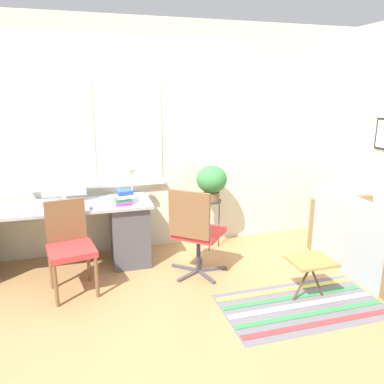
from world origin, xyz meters
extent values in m
plane|color=tan|center=(0.00, 0.00, 0.00)|extent=(14.00, 14.00, 0.00)
cube|color=beige|center=(0.00, 0.71, 1.35)|extent=(9.00, 0.06, 2.70)
cube|color=white|center=(-0.72, 0.68, 1.44)|extent=(0.71, 0.02, 1.25)
cube|color=white|center=(-0.72, 0.67, 1.44)|extent=(0.64, 0.01, 1.18)
cube|color=white|center=(0.05, 0.68, 1.44)|extent=(0.71, 0.02, 1.25)
cube|color=white|center=(0.05, 0.67, 1.44)|extent=(0.64, 0.01, 1.18)
cube|color=white|center=(-0.34, 0.68, 0.83)|extent=(1.54, 0.11, 0.04)
cube|color=#9EA3A8|center=(-0.88, 0.32, 0.71)|extent=(2.13, 0.63, 0.03)
cube|color=#4C4C51|center=(-0.06, 0.32, 0.35)|extent=(0.40, 0.55, 0.69)
cylinder|color=silver|center=(-0.72, 0.40, 0.73)|extent=(0.15, 0.15, 0.02)
cylinder|color=silver|center=(-0.72, 0.40, 0.77)|extent=(0.04, 0.04, 0.07)
cube|color=silver|center=(-0.72, 0.41, 1.00)|extent=(0.46, 0.02, 0.40)
cube|color=silver|center=(-0.72, 0.40, 1.00)|extent=(0.44, 0.01, 0.38)
cube|color=slate|center=(-0.71, 0.14, 0.74)|extent=(0.32, 0.15, 0.02)
ellipsoid|color=slate|center=(-0.46, 0.11, 0.74)|extent=(0.04, 0.06, 0.03)
cylinder|color=#BCB299|center=(0.01, 0.42, 0.73)|extent=(0.15, 0.15, 0.01)
cylinder|color=#BCB299|center=(0.01, 0.42, 0.88)|extent=(0.02, 0.02, 0.29)
ellipsoid|color=#BCB299|center=(0.01, 0.42, 1.05)|extent=(0.09, 0.09, 0.06)
cube|color=purple|center=(-0.12, 0.17, 0.74)|extent=(0.17, 0.16, 0.03)
cube|color=green|center=(-0.12, 0.17, 0.78)|extent=(0.19, 0.12, 0.03)
cube|color=white|center=(-0.10, 0.18, 0.81)|extent=(0.17, 0.15, 0.04)
cube|color=#2851B2|center=(-0.10, 0.19, 0.86)|extent=(0.18, 0.17, 0.04)
cylinder|color=brown|center=(-0.81, -0.48, 0.22)|extent=(0.04, 0.04, 0.43)
cylinder|color=brown|center=(-0.45, -0.41, 0.22)|extent=(0.04, 0.04, 0.43)
cylinder|color=brown|center=(-0.88, -0.12, 0.22)|extent=(0.04, 0.04, 0.43)
cylinder|color=brown|center=(-0.52, -0.05, 0.22)|extent=(0.04, 0.04, 0.43)
cube|color=red|center=(-0.67, -0.27, 0.44)|extent=(0.49, 0.47, 0.06)
cube|color=brown|center=(-0.71, -0.06, 0.68)|extent=(0.38, 0.10, 0.42)
cube|color=#47474C|center=(0.49, -0.08, 0.01)|extent=(0.27, 0.23, 0.03)
cube|color=#47474C|center=(0.48, -0.26, 0.01)|extent=(0.29, 0.20, 0.03)
cube|color=#47474C|center=(0.65, -0.33, 0.01)|extent=(0.11, 0.32, 0.03)
cube|color=#47474C|center=(0.77, -0.19, 0.01)|extent=(0.32, 0.06, 0.03)
cube|color=#47474C|center=(0.68, -0.03, 0.01)|extent=(0.15, 0.31, 0.03)
cylinder|color=#333338|center=(0.62, -0.18, 0.23)|extent=(0.04, 0.04, 0.40)
cube|color=red|center=(0.62, -0.18, 0.46)|extent=(0.65, 0.65, 0.06)
cube|color=brown|center=(0.46, -0.36, 0.72)|extent=(0.36, 0.31, 0.47)
cube|color=#9EA8B2|center=(2.53, -0.59, 0.22)|extent=(0.83, 1.13, 0.43)
cube|color=#9EA8B2|center=(2.19, -0.59, 0.62)|extent=(0.16, 1.13, 0.38)
cube|color=olive|center=(2.53, 0.02, 0.32)|extent=(0.83, 0.09, 0.64)
cylinder|color=#333338|center=(0.96, 0.42, 0.61)|extent=(0.24, 0.24, 0.02)
cylinder|color=#333338|center=(1.06, 0.42, 0.30)|extent=(0.01, 0.01, 0.60)
cylinder|color=#333338|center=(0.91, 0.50, 0.30)|extent=(0.01, 0.01, 0.60)
cylinder|color=#333338|center=(0.91, 0.33, 0.30)|extent=(0.01, 0.01, 0.60)
cylinder|color=brown|center=(0.96, 0.42, 0.67)|extent=(0.19, 0.19, 0.11)
ellipsoid|color=#388442|center=(0.96, 0.42, 0.88)|extent=(0.37, 0.37, 0.33)
cube|color=slate|center=(1.33, -1.08, 0.00)|extent=(1.48, 0.80, 0.01)
cube|color=#C63838|center=(1.33, -1.37, 0.01)|extent=(1.45, 0.06, 0.00)
cube|color=#388E4C|center=(1.33, -1.23, 0.01)|extent=(1.45, 0.06, 0.00)
cube|color=white|center=(1.33, -1.08, 0.01)|extent=(1.45, 0.06, 0.00)
cube|color=#388E4C|center=(1.33, -0.94, 0.01)|extent=(1.45, 0.06, 0.00)
cube|color=#DBCC4C|center=(1.33, -0.79, 0.01)|extent=(1.45, 0.06, 0.00)
cube|color=olive|center=(1.46, -0.98, 0.38)|extent=(0.39, 0.34, 0.02)
cylinder|color=#4C3D2D|center=(1.39, -0.98, 0.18)|extent=(0.20, 0.02, 0.38)
cylinder|color=#4C3D2D|center=(1.53, -0.98, 0.18)|extent=(0.20, 0.02, 0.38)
camera|label=1|loc=(-0.47, -3.72, 1.88)|focal=35.00mm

